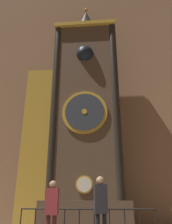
# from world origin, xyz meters

# --- Properties ---
(cathedral_back_wall) EXTENTS (24.00, 0.32, 13.72)m
(cathedral_back_wall) POSITION_xyz_m (-0.09, 6.40, 6.85)
(cathedral_back_wall) COLOR #936B4C
(cathedral_back_wall) RESTS_ON ground_plane
(clock_tower) EXTENTS (4.43, 1.84, 11.06)m
(clock_tower) POSITION_xyz_m (-0.59, 4.94, 4.57)
(clock_tower) COLOR brown
(clock_tower) RESTS_ON ground_plane
(railing_fence) EXTENTS (4.15, 0.05, 0.95)m
(railing_fence) POSITION_xyz_m (-0.01, 3.01, 0.52)
(railing_fence) COLOR black
(railing_fence) RESTS_ON ground_plane
(visitor_near) EXTENTS (0.35, 0.23, 1.71)m
(visitor_near) POSITION_xyz_m (-0.91, 2.14, 1.03)
(visitor_near) COLOR #461518
(visitor_near) RESTS_ON ground_plane
(visitor_far) EXTENTS (0.38, 0.29, 1.82)m
(visitor_far) POSITION_xyz_m (0.44, 2.06, 1.10)
(visitor_far) COLOR black
(visitor_far) RESTS_ON ground_plane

